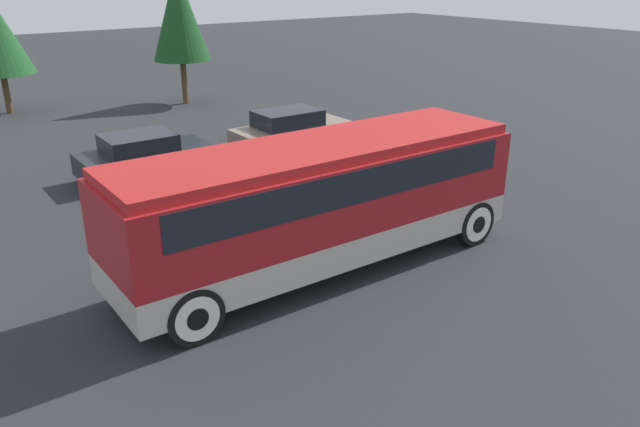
{
  "coord_description": "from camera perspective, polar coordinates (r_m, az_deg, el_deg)",
  "views": [
    {
      "loc": [
        -7.49,
        -10.37,
        6.39
      ],
      "look_at": [
        0.0,
        0.0,
        1.31
      ],
      "focal_mm": 35.0,
      "sensor_mm": 36.0,
      "label": 1
    }
  ],
  "objects": [
    {
      "name": "ground_plane",
      "position": [
        14.3,
        0.0,
        -4.88
      ],
      "size": [
        120.0,
        120.0,
        0.0
      ],
      "primitive_type": "plane",
      "color": "#26282B"
    },
    {
      "name": "tour_bus",
      "position": [
        13.66,
        0.32,
        1.86
      ],
      "size": [
        9.42,
        2.68,
        2.91
      ],
      "color": "#B7B2A8",
      "rests_on": "ground_plane"
    },
    {
      "name": "parked_car_near",
      "position": [
        23.75,
        -2.69,
        7.78
      ],
      "size": [
        4.59,
        1.85,
        1.41
      ],
      "color": "#7A6B5B",
      "rests_on": "ground_plane"
    },
    {
      "name": "parked_car_mid",
      "position": [
        20.88,
        -15.81,
        5.09
      ],
      "size": [
        4.16,
        1.93,
        1.45
      ],
      "color": "black",
      "rests_on": "ground_plane"
    },
    {
      "name": "tree_center",
      "position": [
        31.88,
        -12.77,
        17.33
      ],
      "size": [
        2.73,
        2.73,
        6.43
      ],
      "color": "brown",
      "rests_on": "ground_plane"
    }
  ]
}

